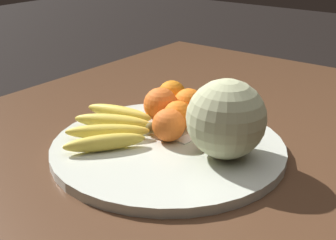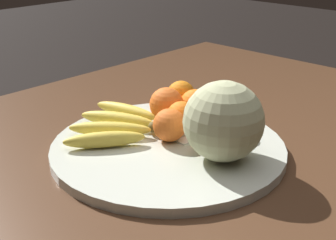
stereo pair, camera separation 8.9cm
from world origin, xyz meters
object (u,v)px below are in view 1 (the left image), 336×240
Objects in this scene: fruit_bowl at (168,147)px; produce_tag at (194,136)px; orange_front_right at (189,104)px; kitchen_table at (191,181)px; orange_back_left at (161,105)px; orange_mid_center at (169,125)px; orange_front_left at (225,118)px; orange_top_small at (172,95)px; banana_bunch at (112,126)px; melon at (226,119)px; orange_back_right at (178,116)px.

fruit_bowl is 5.25× the size of produce_tag.
kitchen_table is at bearing 38.30° from orange_front_right.
orange_back_left reaches higher than produce_tag.
orange_mid_center is at bearing -25.35° from produce_tag.
orange_top_small reaches higher than orange_front_left.
banana_bunch is at bearing -49.16° from produce_tag.
orange_top_small is at bearing -130.02° from kitchen_table.
orange_back_left is at bearing -75.51° from orange_front_left.
orange_front_left is at bearing 104.49° from orange_back_left.
banana_bunch is at bearing -2.80° from orange_top_small.
orange_front_left reaches higher than kitchen_table.
orange_back_left reaches higher than kitchen_table.
orange_mid_center is at bearing 34.74° from orange_top_small.
orange_front_right is at bearing -124.58° from melon.
orange_top_small is at bearing -119.15° from produce_tag.
orange_front_left is at bearing 155.32° from kitchen_table.
orange_front_left reaches higher than fruit_bowl.
orange_back_left reaches higher than orange_back_right.
orange_front_right reaches higher than orange_front_left.
orange_back_left reaches higher than orange_mid_center.
orange_back_right is (0.05, -0.08, 0.00)m from orange_front_left.
fruit_bowl is at bearing 34.55° from orange_top_small.
kitchen_table is 0.11m from fruit_bowl.
orange_top_small is (-0.08, -0.03, -0.00)m from orange_back_left.
melon reaches higher than produce_tag.
orange_back_right is at bearing -162.52° from orange_mid_center.
orange_back_right is (-0.04, -0.14, -0.04)m from melon.
orange_front_left is (-0.07, 0.03, 0.13)m from kitchen_table.
kitchen_table is 3.23× the size of fruit_bowl.
orange_back_right reaches higher than orange_front_left.
melon reaches higher than orange_back_right.
produce_tag is at bearing 77.37° from orange_back_right.
melon reaches higher than kitchen_table.
produce_tag reaches higher than kitchen_table.
orange_back_right is at bearing -56.99° from orange_front_left.
melon is at bearing 78.67° from produce_tag.
kitchen_table is 0.15m from orange_front_left.
produce_tag is (0.03, 0.11, -0.04)m from orange_back_left.
orange_back_right is at bearing 42.51° from orange_top_small.
orange_back_right is 0.71× the size of produce_tag.
orange_front_left is (-0.15, 0.18, 0.01)m from banana_bunch.
orange_front_left is at bearing 149.31° from orange_mid_center.
banana_bunch is at bearing -76.86° from melon.
orange_top_small is at bearing -113.50° from orange_front_right.
orange_back_right is at bearing 14.91° from orange_front_right.
banana_bunch is at bearing -17.23° from orange_back_left.
melon is 0.63× the size of banana_bunch.
orange_top_small is at bearing -137.49° from orange_back_right.
orange_mid_center is at bearing 46.88° from orange_back_left.
orange_back_right reaches higher than banana_bunch.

